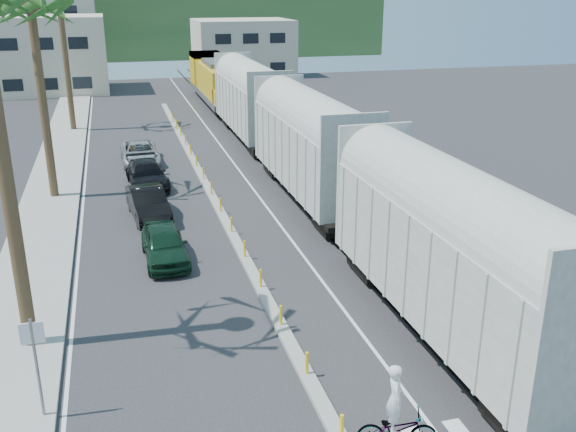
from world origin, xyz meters
The scene contains 14 objects.
ground centered at (0.00, 0.00, 0.00)m, with size 140.00×140.00×0.00m, color #28282B.
sidewalk centered at (-8.50, 25.00, 0.07)m, with size 3.00×90.00×0.15m, color gray.
rails centered at (5.00, 28.00, 0.03)m, with size 1.56×100.00×0.06m.
median centered at (0.00, 19.96, 0.09)m, with size 0.45×60.00×0.85m.
lane_markings centered at (-2.15, 25.00, 0.00)m, with size 9.42×90.00×0.01m.
freight_train centered at (5.00, 23.76, 2.91)m, with size 3.00×60.94×5.85m.
street_sign centered at (-7.30, 2.00, 1.97)m, with size 0.60×0.08×3.00m.
buildings centered at (-6.41, 71.66, 4.36)m, with size 38.00×27.00×10.00m.
hillside centered at (0.00, 100.00, 6.00)m, with size 80.00×20.00×12.00m, color #385628.
car_lead centered at (-3.24, 11.80, 0.74)m, with size 1.86×4.37×1.47m, color black.
car_second centered at (-3.55, 17.34, 0.76)m, with size 2.09×4.78×1.53m, color black.
car_third centered at (-3.27, 22.80, 0.73)m, with size 2.43×5.17×1.46m, color black.
car_rear centered at (-3.38, 28.24, 0.70)m, with size 2.43×5.06×1.39m, color #B3B7B9.
cyclist centered at (1.26, -1.47, 0.74)m, with size 1.72×2.34×2.36m.
Camera 1 is at (-4.81, -13.47, 10.86)m, focal length 40.00 mm.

